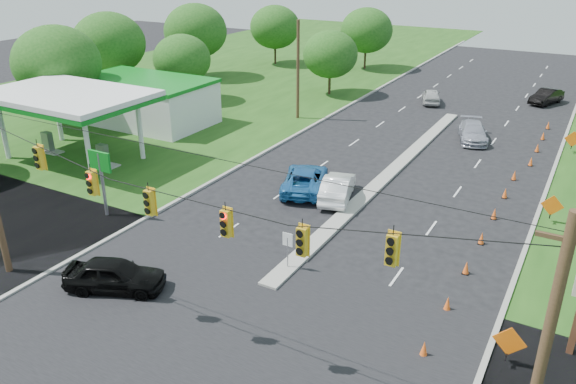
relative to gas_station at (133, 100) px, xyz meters
The scene contains 37 objects.
ground 31.23m from the gas_station, 40.57° to the right, with size 160.00×160.00×0.00m, color black.
grass_left 6.87m from the gas_station, behind, with size 40.00×160.00×0.06m, color #1E4714.
cross_street 31.23m from the gas_station, 40.57° to the right, with size 160.00×14.00×0.02m, color black.
curb_left 16.89m from the gas_station, 35.78° to the left, with size 0.25×110.00×0.16m, color gray.
curb_right 35.22m from the gas_station, 16.13° to the left, with size 0.25×110.00×0.16m, color gray.
median 23.79m from the gas_station, ahead, with size 1.00×34.00×0.18m, color gray.
median_sign 27.62m from the gas_station, 31.07° to the right, with size 0.55×0.06×2.05m.
signal_span 31.83m from the gas_station, 42.00° to the right, with size 25.60×0.32×9.00m.
utility_pole_far_left 14.93m from the gas_station, 41.21° to the left, with size 0.28×0.28×9.00m, color #422D1C.
gas_station is the anchor object (origin of this frame).
cone_0 36.00m from the gas_station, 28.68° to the right, with size 0.32×0.32×0.70m, color orange.
cone_1 34.46m from the gas_station, 23.56° to the right, with size 0.32×0.32×0.70m, color orange.
cone_2 33.22m from the gas_station, 18.00° to the right, with size 0.32×0.32×0.70m, color orange.
cone_3 32.31m from the gas_station, 12.08° to the right, with size 0.32×0.32×0.70m, color orange.
cone_4 31.76m from the gas_station, ahead, with size 0.32×0.32×0.70m, color orange.
cone_5 31.60m from the gas_station, ahead, with size 0.32×0.32×0.70m, color orange.
cone_6 31.82m from the gas_station, ahead, with size 0.32×0.32×0.70m, color orange.
cone_7 33.00m from the gas_station, 12.73° to the left, with size 0.32×0.32×0.70m, color orange.
cone_8 33.95m from the gas_station, 18.52° to the left, with size 0.32×0.32×0.70m, color orange.
cone_9 35.21m from the gas_station, 23.94° to the left, with size 0.32×0.32×0.70m, color orange.
cone_10 36.77m from the gas_station, 28.94° to the left, with size 0.32×0.32×0.70m, color orange.
work_sign_0 38.11m from the gas_station, 25.25° to the right, with size 1.27×0.58×1.37m.
work_sign_1 34.54m from the gas_station, ahead, with size 1.27×0.58×1.37m.
work_sign_2 36.42m from the gas_station, 18.85° to the left, with size 1.27×0.58×1.37m.
tree_1 7.38m from the gas_station, 160.57° to the right, with size 7.56×7.56×8.82m.
tree_2 10.19m from the gas_station, 103.60° to the left, with size 5.88×5.88×6.86m.
tree_3 21.66m from the gas_station, 112.93° to the left, with size 7.56×7.56×8.82m.
tree_4 32.14m from the gas_station, 97.82° to the left, with size 6.72×6.72×7.84m.
tree_5 22.05m from the gas_station, 63.99° to the left, with size 5.88×5.88×6.86m.
tree_6 35.67m from the gas_station, 77.60° to the left, with size 6.72×6.72×7.84m.
tree_14 13.29m from the gas_station, 143.18° to the left, with size 7.56×7.56×8.82m.
black_sedan 26.48m from the gas_station, 48.53° to the right, with size 1.88×4.68×1.60m, color black.
white_sedan 22.84m from the gas_station, 13.14° to the right, with size 1.70×4.89×1.61m, color white.
blue_pickup 20.38m from the gas_station, 14.09° to the right, with size 2.65×5.75×1.60m, color #2062A3.
silver_car_far 29.26m from the gas_station, 22.44° to the left, with size 2.10×5.18×1.50m, color #9B9EAD.
silver_car_oncoming 29.75m from the gas_station, 46.49° to the left, with size 1.75×4.34×1.48m, color #BBBBBB.
dark_car_receding 41.10m from the gas_station, 41.33° to the left, with size 1.62×4.63×1.53m, color black.
Camera 1 is at (11.94, -15.10, 14.86)m, focal length 35.00 mm.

